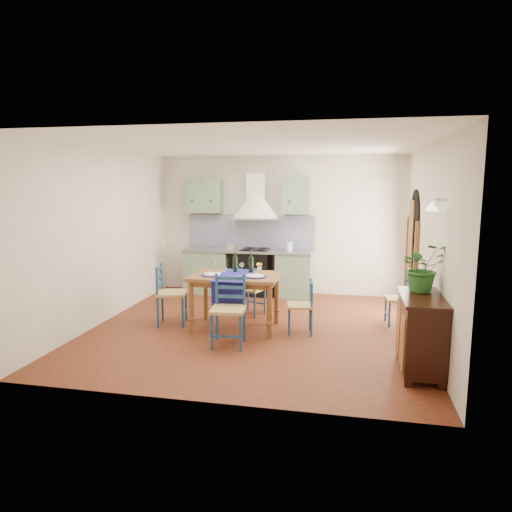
# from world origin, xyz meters

# --- Properties ---
(floor) EXTENTS (5.00, 5.00, 0.00)m
(floor) POSITION_xyz_m (0.00, 0.00, 0.00)
(floor) COLOR #421B0E
(floor) RESTS_ON ground
(back_wall) EXTENTS (5.00, 0.96, 2.80)m
(back_wall) POSITION_xyz_m (-0.47, 2.29, 1.05)
(back_wall) COLOR silver
(back_wall) RESTS_ON ground
(right_wall) EXTENTS (0.26, 5.00, 2.80)m
(right_wall) POSITION_xyz_m (2.50, 0.28, 1.34)
(right_wall) COLOR silver
(right_wall) RESTS_ON ground
(left_wall) EXTENTS (0.04, 5.00, 2.80)m
(left_wall) POSITION_xyz_m (-2.50, 0.00, 1.40)
(left_wall) COLOR silver
(left_wall) RESTS_ON ground
(ceiling) EXTENTS (5.00, 5.00, 0.01)m
(ceiling) POSITION_xyz_m (0.00, 0.00, 2.80)
(ceiling) COLOR white
(ceiling) RESTS_ON back_wall
(dining_table) EXTENTS (1.35, 1.02, 1.17)m
(dining_table) POSITION_xyz_m (-0.29, -0.07, 0.76)
(dining_table) COLOR brown
(dining_table) RESTS_ON ground
(chair_near) EXTENTS (0.50, 0.50, 0.99)m
(chair_near) POSITION_xyz_m (-0.21, -0.79, 0.51)
(chair_near) COLOR navy
(chair_near) RESTS_ON ground
(chair_far) EXTENTS (0.51, 0.51, 0.85)m
(chair_far) POSITION_xyz_m (-0.23, 0.72, 0.44)
(chair_far) COLOR navy
(chair_far) RESTS_ON ground
(chair_left) EXTENTS (0.54, 0.54, 0.97)m
(chair_left) POSITION_xyz_m (-1.38, -0.06, 0.50)
(chair_left) COLOR navy
(chair_left) RESTS_ON ground
(chair_right) EXTENTS (0.43, 0.43, 0.81)m
(chair_right) POSITION_xyz_m (0.74, -0.07, 0.42)
(chair_right) COLOR navy
(chair_right) RESTS_ON ground
(chair_spare) EXTENTS (0.41, 0.41, 0.79)m
(chair_spare) POSITION_xyz_m (2.23, 0.67, 0.41)
(chair_spare) COLOR navy
(chair_spare) RESTS_ON ground
(sideboard) EXTENTS (0.50, 1.05, 0.94)m
(sideboard) POSITION_xyz_m (2.26, -1.25, 0.51)
(sideboard) COLOR black
(sideboard) RESTS_ON ground
(potted_plant) EXTENTS (0.66, 0.62, 0.60)m
(potted_plant) POSITION_xyz_m (2.28, -1.00, 1.23)
(potted_plant) COLOR #255B24
(potted_plant) RESTS_ON sideboard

